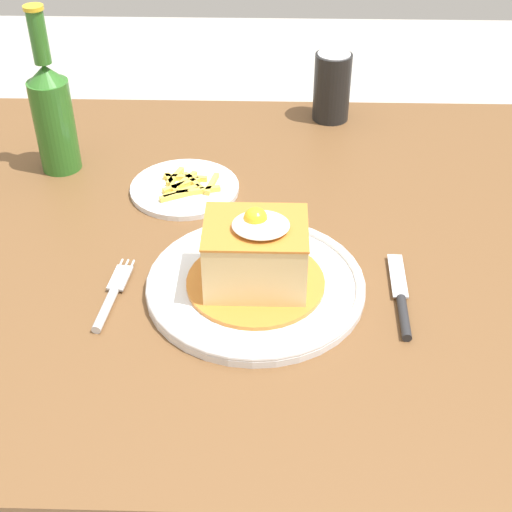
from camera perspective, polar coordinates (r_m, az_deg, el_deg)
dining_table at (r=1.11m, az=-2.96°, el=-2.61°), size 1.35×0.90×0.72m
main_plate at (r=0.94m, az=-0.03°, el=-2.23°), size 0.28×0.28×0.02m
sandwich_meal at (r=0.92m, az=-0.02°, el=-0.00°), size 0.18×0.18×0.12m
fork at (r=0.94m, az=-11.35°, el=-3.34°), size 0.03×0.14×0.01m
knife at (r=0.94m, az=11.37°, el=-3.77°), size 0.02×0.17×0.01m
soda_can at (r=1.35m, az=5.97°, el=13.04°), size 0.07×0.07×0.12m
beer_bottle_green at (r=1.20m, az=-15.65°, el=10.80°), size 0.06×0.06×0.27m
side_plate_fries at (r=1.15m, az=-5.59°, el=5.33°), size 0.17×0.17×0.02m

